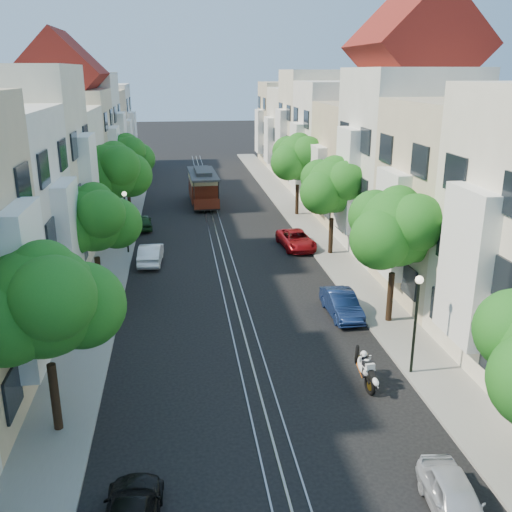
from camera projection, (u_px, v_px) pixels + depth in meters
name	position (u px, v px, depth m)	size (l,w,h in m)	color
ground	(215.00, 227.00, 45.04)	(200.00, 200.00, 0.00)	black
sidewalk_east	(305.00, 223.00, 45.97)	(2.50, 80.00, 0.12)	gray
sidewalk_west	(122.00, 230.00, 44.07)	(2.50, 80.00, 0.12)	gray
rail_left	(208.00, 227.00, 44.96)	(0.06, 80.00, 0.02)	gray
rail_slot	(215.00, 227.00, 45.04)	(0.06, 80.00, 0.02)	gray
rail_right	(222.00, 227.00, 45.11)	(0.06, 80.00, 0.02)	gray
lane_line	(215.00, 227.00, 45.04)	(0.08, 80.00, 0.01)	tan
townhouses_east	(364.00, 159.00, 44.90)	(7.75, 72.00, 12.00)	beige
townhouses_west	(52.00, 167.00, 41.83)	(7.75, 72.00, 11.76)	silver
tree_e_b	(397.00, 230.00, 26.61)	(4.93, 4.08, 6.68)	black
tree_e_c	(334.00, 187.00, 37.01)	(4.84, 3.99, 6.52)	black
tree_e_d	(299.00, 158.00, 47.28)	(5.01, 4.16, 6.85)	black
tree_w_a	(45.00, 304.00, 18.13)	(4.93, 4.08, 6.68)	black
tree_w_b	(95.00, 221.00, 29.53)	(4.72, 3.87, 6.27)	black
tree_w_c	(114.00, 172.00, 39.68)	(5.13, 4.28, 7.09)	black
tree_w_d	(127.00, 156.00, 50.19)	(4.84, 3.99, 6.52)	black
lamp_east	(417.00, 310.00, 22.38)	(0.32, 0.32, 4.16)	black
lamp_west	(126.00, 213.00, 37.68)	(0.32, 0.32, 4.16)	black
sportbike_rider	(365.00, 367.00, 22.13)	(0.58, 2.04, 1.47)	black
cable_car	(203.00, 185.00, 52.29)	(2.67, 7.80, 2.97)	black
parked_car_e_near	(455.00, 499.00, 15.68)	(1.35, 3.35, 1.14)	#B7BAC4
parked_car_e_mid	(342.00, 304.00, 28.65)	(1.32, 3.80, 1.25)	#0C1A40
parked_car_e_far	(296.00, 240.00, 39.64)	(2.02, 4.38, 1.22)	maroon
parked_car_w_mid	(151.00, 254.00, 36.48)	(1.36, 3.91, 1.29)	white
parked_car_w_far	(143.00, 222.00, 44.39)	(1.34, 3.33, 1.14)	#163719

